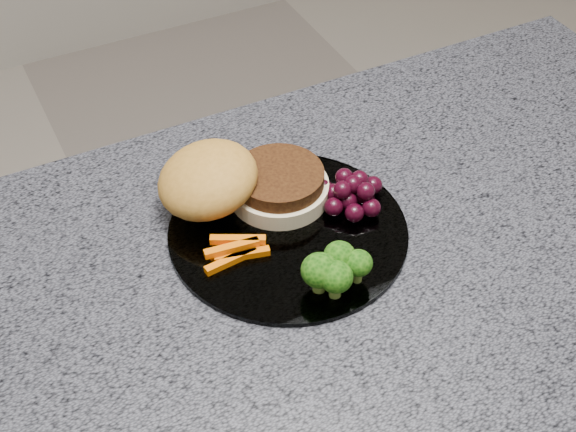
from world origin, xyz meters
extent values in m
cube|color=#51525C|center=(0.00, 0.00, 0.88)|extent=(1.20, 0.60, 0.04)
cylinder|color=white|center=(0.04, 0.06, 0.90)|extent=(0.26, 0.26, 0.01)
cylinder|color=beige|center=(0.05, 0.12, 0.92)|extent=(0.13, 0.13, 0.02)
cylinder|color=#3C200B|center=(0.05, 0.12, 0.93)|extent=(0.12, 0.12, 0.02)
ellipsoid|color=#A8732A|center=(-0.02, 0.14, 0.94)|extent=(0.13, 0.13, 0.06)
cube|color=#E96303|center=(-0.02, 0.06, 0.91)|extent=(0.06, 0.01, 0.01)
cube|color=#E96303|center=(-0.02, 0.05, 0.91)|extent=(0.06, 0.02, 0.01)
cube|color=#E96303|center=(-0.04, 0.05, 0.91)|extent=(0.06, 0.01, 0.01)
cube|color=#E96303|center=(-0.02, 0.06, 0.92)|extent=(0.06, 0.03, 0.01)
cube|color=#E96303|center=(-0.03, 0.06, 0.92)|extent=(0.06, 0.02, 0.01)
cylinder|color=olive|center=(0.03, -0.03, 0.91)|extent=(0.01, 0.01, 0.02)
ellipsoid|color=#0C3307|center=(0.03, -0.03, 0.93)|extent=(0.04, 0.04, 0.03)
cylinder|color=olive|center=(0.06, -0.02, 0.91)|extent=(0.01, 0.01, 0.02)
ellipsoid|color=#0C3307|center=(0.06, -0.02, 0.93)|extent=(0.03, 0.03, 0.03)
cylinder|color=olive|center=(0.04, -0.04, 0.91)|extent=(0.01, 0.01, 0.02)
ellipsoid|color=#0C3307|center=(0.04, -0.04, 0.93)|extent=(0.03, 0.03, 0.03)
cylinder|color=olive|center=(0.07, -0.03, 0.91)|extent=(0.01, 0.01, 0.02)
ellipsoid|color=#0C3307|center=(0.07, -0.03, 0.93)|extent=(0.03, 0.03, 0.03)
sphere|color=black|center=(0.11, 0.07, 0.92)|extent=(0.02, 0.02, 0.02)
sphere|color=black|center=(0.13, 0.06, 0.92)|extent=(0.02, 0.02, 0.02)
sphere|color=black|center=(0.13, 0.08, 0.92)|extent=(0.02, 0.02, 0.02)
sphere|color=black|center=(0.10, 0.08, 0.92)|extent=(0.02, 0.02, 0.02)
sphere|color=black|center=(0.09, 0.06, 0.92)|extent=(0.02, 0.02, 0.02)
sphere|color=black|center=(0.11, 0.05, 0.92)|extent=(0.02, 0.02, 0.02)
sphere|color=black|center=(0.13, 0.04, 0.92)|extent=(0.02, 0.02, 0.02)
sphere|color=black|center=(0.15, 0.07, 0.92)|extent=(0.02, 0.02, 0.02)
sphere|color=black|center=(0.10, 0.10, 0.92)|extent=(0.02, 0.02, 0.02)
sphere|color=black|center=(0.12, 0.07, 0.93)|extent=(0.02, 0.02, 0.02)
sphere|color=black|center=(0.11, 0.07, 0.93)|extent=(0.02, 0.02, 0.02)
sphere|color=black|center=(0.13, 0.06, 0.93)|extent=(0.02, 0.02, 0.02)
sphere|color=black|center=(0.12, 0.09, 0.93)|extent=(0.02, 0.02, 0.02)
sphere|color=black|center=(0.13, 0.08, 0.93)|extent=(0.02, 0.02, 0.02)
camera|label=1|loc=(-0.24, -0.48, 1.52)|focal=50.00mm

